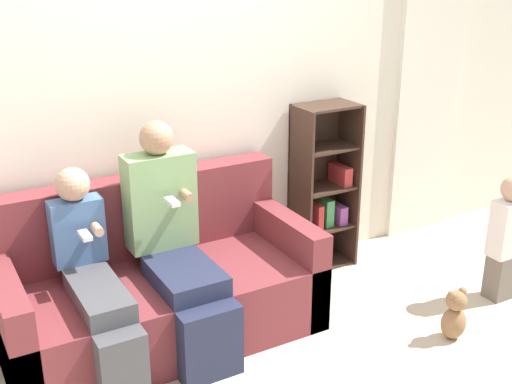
% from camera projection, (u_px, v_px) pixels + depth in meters
% --- Properties ---
extents(ground_plane, '(14.00, 14.00, 0.00)m').
position_uv_depth(ground_plane, '(247.00, 364.00, 3.56)').
color(ground_plane, beige).
extents(back_wall, '(10.00, 0.06, 2.55)m').
position_uv_depth(back_wall, '(168.00, 104.00, 3.92)').
color(back_wall, silver).
rests_on(back_wall, ground_plane).
extents(curtain_panel, '(0.59, 0.04, 2.32)m').
position_uv_depth(curtain_panel, '(428.00, 90.00, 4.90)').
color(curtain_panel, silver).
rests_on(curtain_panel, ground_plane).
extents(couch, '(1.80, 0.87, 0.90)m').
position_uv_depth(couch, '(158.00, 288.00, 3.76)').
color(couch, maroon).
rests_on(couch, ground_plane).
extents(adult_seated, '(0.40, 0.79, 1.27)m').
position_uv_depth(adult_seated, '(175.00, 239.00, 3.59)').
color(adult_seated, '#232842').
rests_on(adult_seated, ground_plane).
extents(child_seated, '(0.29, 0.81, 1.07)m').
position_uv_depth(child_seated, '(94.00, 278.00, 3.36)').
color(child_seated, '#47474C').
rests_on(child_seated, ground_plane).
extents(toddler_standing, '(0.23, 0.16, 0.84)m').
position_uv_depth(toddler_standing, '(507.00, 237.00, 4.11)').
color(toddler_standing, '#70665B').
rests_on(toddler_standing, ground_plane).
extents(bookshelf, '(0.43, 0.29, 1.18)m').
position_uv_depth(bookshelf, '(322.00, 193.00, 4.55)').
color(bookshelf, '#3D281E').
rests_on(bookshelf, ground_plane).
extents(teddy_bear, '(0.16, 0.13, 0.32)m').
position_uv_depth(teddy_bear, '(454.00, 315.00, 3.75)').
color(teddy_bear, '#936B47').
rests_on(teddy_bear, ground_plane).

